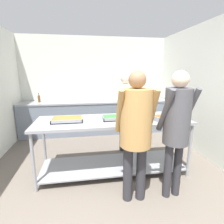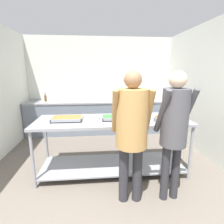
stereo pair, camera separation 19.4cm
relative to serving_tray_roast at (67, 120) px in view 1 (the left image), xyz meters
name	(u,v)px [view 1 (the left image)]	position (x,y,z in m)	size (l,w,h in m)	color
wall_rear	(95,85)	(0.61, 2.41, 0.36)	(4.19, 0.06, 2.65)	silver
wall_right	(206,91)	(2.67, 0.40, 0.36)	(0.06, 4.12, 2.65)	silver
back_counter	(97,117)	(0.60, 2.04, -0.51)	(4.03, 0.65, 0.91)	slate
serving_counter	(113,137)	(0.73, -0.01, -0.33)	(2.48, 0.82, 0.94)	gray
serving_tray_roast	(67,120)	(0.00, 0.00, 0.00)	(0.47, 0.31, 0.05)	gray
plate_stack	(93,119)	(0.40, 0.00, 0.00)	(0.25, 0.25, 0.05)	white
serving_tray_vegetables	(117,118)	(0.80, -0.01, 0.00)	(0.48, 0.27, 0.05)	gray
broccoli_bowl	(142,119)	(1.16, -0.20, 0.01)	(0.18, 0.18, 0.09)	#B2B2B7
sauce_pan	(162,118)	(1.49, -0.20, 0.01)	(0.40, 0.26, 0.07)	gray
guest_serving_left	(136,125)	(0.89, -0.73, 0.09)	(0.50, 0.40, 1.71)	#2D2D33
guest_serving_right	(177,122)	(1.43, -0.75, 0.11)	(0.45, 0.36, 1.71)	#2D2D33
cook_behind_counter	(125,104)	(1.12, 0.78, 0.08)	(0.44, 0.37, 1.66)	#2D2D33
water_bottle	(39,98)	(-0.90, 2.08, 0.05)	(0.06, 0.06, 0.24)	brown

